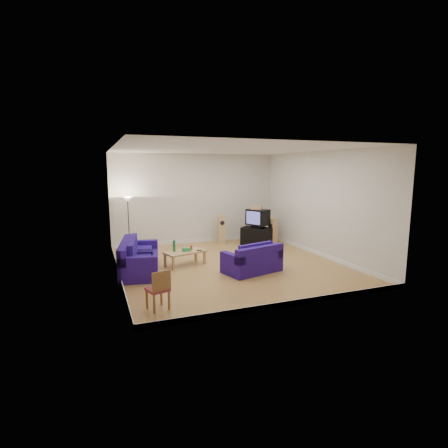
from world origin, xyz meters
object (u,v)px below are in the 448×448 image
object	(u,v)px
sofa_loveseat	(253,262)
television	(258,217)
tv_stand	(257,236)
sofa_three_seat	(138,260)
coffee_table	(185,253)

from	to	relation	value
sofa_loveseat	television	xyz separation A→B (m)	(1.58, 2.95, 0.71)
sofa_loveseat	tv_stand	size ratio (longest dim) A/B	1.60
sofa_three_seat	tv_stand	world-z (taller)	sofa_three_seat
sofa_three_seat	tv_stand	size ratio (longest dim) A/B	2.21
coffee_table	tv_stand	world-z (taller)	tv_stand
coffee_table	sofa_loveseat	bearing A→B (deg)	-40.51
sofa_loveseat	coffee_table	bearing A→B (deg)	124.79
tv_stand	television	bearing A→B (deg)	72.99
tv_stand	television	xyz separation A→B (m)	(0.04, 0.02, 0.68)
tv_stand	sofa_three_seat	bearing A→B (deg)	-109.01
sofa_three_seat	tv_stand	bearing A→B (deg)	123.04
sofa_loveseat	tv_stand	world-z (taller)	sofa_loveseat
television	coffee_table	bearing A→B (deg)	-89.05
coffee_table	television	bearing A→B (deg)	28.59
sofa_three_seat	television	bearing A→B (deg)	123.06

